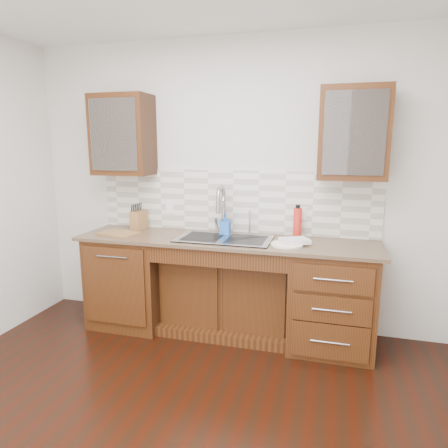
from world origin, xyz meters
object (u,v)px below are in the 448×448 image
(soap_bottle, at_px, (225,224))
(plate, at_px, (287,244))
(water_bottle, at_px, (297,223))
(cutting_board, at_px, (119,233))
(knife_block, at_px, (139,220))

(soap_bottle, distance_m, plate, 0.65)
(water_bottle, height_order, cutting_board, water_bottle)
(water_bottle, xyz_separation_m, knife_block, (-1.55, -0.05, -0.04))
(cutting_board, bearing_deg, soap_bottle, 13.57)
(water_bottle, bearing_deg, soap_bottle, -173.75)
(water_bottle, xyz_separation_m, cutting_board, (-1.63, -0.31, -0.13))
(knife_block, xyz_separation_m, cutting_board, (-0.08, -0.26, -0.08))
(knife_block, relative_size, cutting_board, 0.52)
(soap_bottle, height_order, cutting_board, soap_bottle)
(water_bottle, distance_m, knife_block, 1.55)
(cutting_board, bearing_deg, knife_block, 73.48)
(soap_bottle, height_order, knife_block, soap_bottle)
(soap_bottle, distance_m, knife_block, 0.90)
(plate, bearing_deg, cutting_board, 179.81)
(plate, bearing_deg, knife_block, 170.05)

